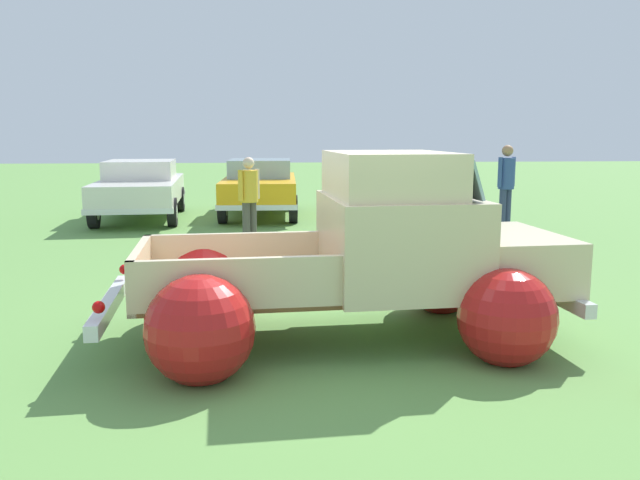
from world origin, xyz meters
The scene contains 8 objects.
ground_plane centered at (0.00, 0.00, 0.00)m, with size 80.00×80.00×0.00m, color #609347.
vintage_pickup_truck centered at (0.39, 0.03, 0.76)m, with size 4.74×3.00×1.96m.
show_car_0 centered at (-3.74, 9.89, 0.79)m, with size 2.17×4.72×1.43m.
show_car_1 centered at (-0.81, 10.25, 0.78)m, with size 1.98×4.34×1.43m.
show_car_2 centered at (2.57, 9.80, 0.78)m, with size 2.14×4.64×1.43m.
spectator_0 centered at (-1.00, 5.98, 0.94)m, with size 0.48×0.48×1.65m.
spectator_1 centered at (4.53, 7.31, 1.06)m, with size 0.50×0.47×1.84m.
lane_cone_0 centered at (-1.68, 2.59, 0.31)m, with size 0.36×0.36×0.63m.
Camera 1 is at (-0.73, -6.49, 2.11)m, focal length 36.75 mm.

